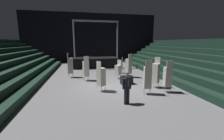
{
  "coord_description": "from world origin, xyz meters",
  "views": [
    {
      "loc": [
        -1.77,
        -10.01,
        3.24
      ],
      "look_at": [
        0.19,
        -0.52,
        1.4
      ],
      "focal_mm": 23.23,
      "sensor_mm": 36.0,
      "label": 1
    }
  ],
  "objects_px": {
    "chair_stack_front_left": "(148,77)",
    "chair_stack_mid_right": "(156,73)",
    "chair_stack_front_right": "(101,76)",
    "chair_stack_aisle_left": "(86,68)",
    "chair_stack_mid_left": "(129,66)",
    "chair_stack_rear_left": "(118,69)",
    "chair_stack_rear_right": "(120,65)",
    "equipment_road_case": "(127,80)",
    "stage_riser": "(96,62)",
    "man_with_tie": "(127,87)",
    "chair_stack_mid_centre": "(70,65)",
    "chair_stack_rear_centre": "(168,77)"
  },
  "relations": [
    {
      "from": "chair_stack_front_left",
      "to": "chair_stack_mid_right",
      "type": "bearing_deg",
      "value": 57.92
    },
    {
      "from": "chair_stack_front_right",
      "to": "chair_stack_aisle_left",
      "type": "distance_m",
      "value": 3.16
    },
    {
      "from": "chair_stack_mid_left",
      "to": "chair_stack_rear_left",
      "type": "height_order",
      "value": "chair_stack_mid_left"
    },
    {
      "from": "chair_stack_front_right",
      "to": "chair_stack_rear_right",
      "type": "relative_size",
      "value": 1.2
    },
    {
      "from": "chair_stack_front_left",
      "to": "chair_stack_front_right",
      "type": "distance_m",
      "value": 3.01
    },
    {
      "from": "equipment_road_case",
      "to": "stage_riser",
      "type": "bearing_deg",
      "value": 100.58
    },
    {
      "from": "man_with_tie",
      "to": "chair_stack_aisle_left",
      "type": "bearing_deg",
      "value": -89.71
    },
    {
      "from": "chair_stack_front_right",
      "to": "chair_stack_mid_left",
      "type": "bearing_deg",
      "value": 105.01
    },
    {
      "from": "chair_stack_rear_right",
      "to": "chair_stack_aisle_left",
      "type": "distance_m",
      "value": 4.43
    },
    {
      "from": "stage_riser",
      "to": "chair_stack_rear_right",
      "type": "xyz_separation_m",
      "value": [
        2.2,
        -4.44,
        0.14
      ]
    },
    {
      "from": "chair_stack_aisle_left",
      "to": "chair_stack_mid_right",
      "type": "bearing_deg",
      "value": -50.14
    },
    {
      "from": "chair_stack_front_right",
      "to": "equipment_road_case",
      "type": "distance_m",
      "value": 2.64
    },
    {
      "from": "man_with_tie",
      "to": "chair_stack_mid_centre",
      "type": "xyz_separation_m",
      "value": [
        -3.36,
        6.88,
        0.19
      ]
    },
    {
      "from": "chair_stack_aisle_left",
      "to": "chair_stack_mid_centre",
      "type": "bearing_deg",
      "value": 114.36
    },
    {
      "from": "chair_stack_rear_right",
      "to": "stage_riser",
      "type": "bearing_deg",
      "value": 49.86
    },
    {
      "from": "man_with_tie",
      "to": "chair_stack_front_left",
      "type": "xyz_separation_m",
      "value": [
        1.72,
        1.2,
        0.14
      ]
    },
    {
      "from": "chair_stack_rear_centre",
      "to": "equipment_road_case",
      "type": "height_order",
      "value": "chair_stack_rear_centre"
    },
    {
      "from": "chair_stack_rear_right",
      "to": "chair_stack_mid_right",
      "type": "bearing_deg",
      "value": -144.36
    },
    {
      "from": "chair_stack_front_left",
      "to": "chair_stack_rear_left",
      "type": "distance_m",
      "value": 4.38
    },
    {
      "from": "chair_stack_rear_centre",
      "to": "equipment_road_case",
      "type": "relative_size",
      "value": 2.37
    },
    {
      "from": "man_with_tie",
      "to": "chair_stack_mid_centre",
      "type": "distance_m",
      "value": 7.65
    },
    {
      "from": "chair_stack_mid_right",
      "to": "chair_stack_aisle_left",
      "type": "relative_size",
      "value": 1.04
    },
    {
      "from": "stage_riser",
      "to": "chair_stack_aisle_left",
      "type": "relative_size",
      "value": 2.74
    },
    {
      "from": "equipment_road_case",
      "to": "chair_stack_mid_right",
      "type": "bearing_deg",
      "value": -36.26
    },
    {
      "from": "stage_riser",
      "to": "chair_stack_mid_centre",
      "type": "distance_m",
      "value": 6.1
    },
    {
      "from": "man_with_tie",
      "to": "chair_stack_mid_centre",
      "type": "height_order",
      "value": "chair_stack_mid_centre"
    },
    {
      "from": "stage_riser",
      "to": "man_with_tie",
      "type": "xyz_separation_m",
      "value": [
        0.47,
        -12.23,
        0.24
      ]
    },
    {
      "from": "chair_stack_mid_right",
      "to": "chair_stack_rear_left",
      "type": "distance_m",
      "value": 3.74
    },
    {
      "from": "stage_riser",
      "to": "man_with_tie",
      "type": "height_order",
      "value": "stage_riser"
    },
    {
      "from": "chair_stack_mid_left",
      "to": "chair_stack_mid_centre",
      "type": "relative_size",
      "value": 0.96
    },
    {
      "from": "man_with_tie",
      "to": "chair_stack_rear_right",
      "type": "xyz_separation_m",
      "value": [
        1.73,
        7.79,
        -0.11
      ]
    },
    {
      "from": "stage_riser",
      "to": "equipment_road_case",
      "type": "relative_size",
      "value": 6.51
    },
    {
      "from": "stage_riser",
      "to": "chair_stack_mid_left",
      "type": "xyz_separation_m",
      "value": [
        2.48,
        -6.41,
        0.39
      ]
    },
    {
      "from": "chair_stack_rear_left",
      "to": "chair_stack_aisle_left",
      "type": "height_order",
      "value": "chair_stack_aisle_left"
    },
    {
      "from": "chair_stack_mid_left",
      "to": "chair_stack_mid_right",
      "type": "distance_m",
      "value": 3.59
    },
    {
      "from": "stage_riser",
      "to": "man_with_tie",
      "type": "distance_m",
      "value": 12.25
    },
    {
      "from": "stage_riser",
      "to": "chair_stack_front_left",
      "type": "height_order",
      "value": "stage_riser"
    },
    {
      "from": "chair_stack_rear_left",
      "to": "chair_stack_mid_right",
      "type": "bearing_deg",
      "value": 174.97
    },
    {
      "from": "chair_stack_rear_right",
      "to": "chair_stack_rear_centre",
      "type": "xyz_separation_m",
      "value": [
        1.42,
        -6.54,
        0.21
      ]
    },
    {
      "from": "stage_riser",
      "to": "chair_stack_mid_right",
      "type": "xyz_separation_m",
      "value": [
        3.37,
        -9.88,
        0.39
      ]
    },
    {
      "from": "chair_stack_mid_right",
      "to": "chair_stack_mid_centre",
      "type": "height_order",
      "value": "chair_stack_mid_centre"
    },
    {
      "from": "stage_riser",
      "to": "chair_stack_front_left",
      "type": "distance_m",
      "value": 11.26
    },
    {
      "from": "man_with_tie",
      "to": "chair_stack_rear_centre",
      "type": "xyz_separation_m",
      "value": [
        3.15,
        1.26,
        0.1
      ]
    },
    {
      "from": "chair_stack_mid_right",
      "to": "chair_stack_front_left",
      "type": "bearing_deg",
      "value": 95.91
    },
    {
      "from": "man_with_tie",
      "to": "chair_stack_rear_right",
      "type": "distance_m",
      "value": 7.98
    },
    {
      "from": "chair_stack_mid_left",
      "to": "chair_stack_rear_right",
      "type": "distance_m",
      "value": 2.0
    },
    {
      "from": "chair_stack_mid_right",
      "to": "man_with_tie",
      "type": "bearing_deg",
      "value": 90.7
    },
    {
      "from": "chair_stack_rear_left",
      "to": "equipment_road_case",
      "type": "relative_size",
      "value": 1.9
    },
    {
      "from": "stage_riser",
      "to": "chair_stack_mid_centre",
      "type": "xyz_separation_m",
      "value": [
        -2.89,
        -5.36,
        0.43
      ]
    },
    {
      "from": "chair_stack_mid_left",
      "to": "chair_stack_aisle_left",
      "type": "bearing_deg",
      "value": 164.77
    }
  ]
}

